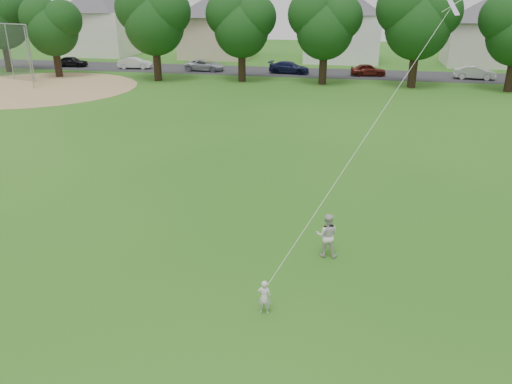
% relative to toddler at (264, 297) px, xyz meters
% --- Properties ---
extents(ground, '(160.00, 160.00, 0.00)m').
position_rel_toddler_xyz_m(ground, '(-0.41, 0.87, -0.50)').
color(ground, '#1E5212').
rests_on(ground, ground).
extents(street, '(90.00, 7.00, 0.01)m').
position_rel_toddler_xyz_m(street, '(-0.41, 42.87, -0.50)').
color(street, '#2D2D30').
rests_on(street, ground).
extents(dirt_infield, '(18.00, 18.00, 0.02)m').
position_rel_toddler_xyz_m(dirt_infield, '(-26.41, 28.87, -0.49)').
color(dirt_infield, '#9E7F51').
rests_on(dirt_infield, ground).
extents(toddler, '(0.38, 0.26, 1.00)m').
position_rel_toddler_xyz_m(toddler, '(0.00, 0.00, 0.00)').
color(toddler, silver).
rests_on(toddler, ground).
extents(older_boy, '(0.74, 0.58, 1.49)m').
position_rel_toddler_xyz_m(older_boy, '(1.38, 3.48, 0.24)').
color(older_boy, silver).
rests_on(older_boy, ground).
extents(kite, '(2.98, 5.35, 12.97)m').
position_rel_toddler_xyz_m(kite, '(2.59, 4.87, 3.62)').
color(kite, silver).
rests_on(kite, ground).
extents(baseball_backstop, '(11.23, 5.10, 5.20)m').
position_rel_toddler_xyz_m(baseball_backstop, '(-31.39, 32.12, 2.10)').
color(baseball_backstop, gray).
rests_on(baseball_backstop, ground).
extents(tree_row, '(81.11, 8.79, 9.57)m').
position_rel_toddler_xyz_m(tree_row, '(4.47, 36.21, 5.38)').
color(tree_row, black).
rests_on(tree_row, ground).
extents(parked_cars, '(62.87, 2.18, 1.26)m').
position_rel_toddler_xyz_m(parked_cars, '(0.31, 41.87, 0.11)').
color(parked_cars, black).
rests_on(parked_cars, ground).
extents(house_row, '(76.07, 12.62, 10.05)m').
position_rel_toddler_xyz_m(house_row, '(-0.61, 52.87, 4.27)').
color(house_row, silver).
rests_on(house_row, ground).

